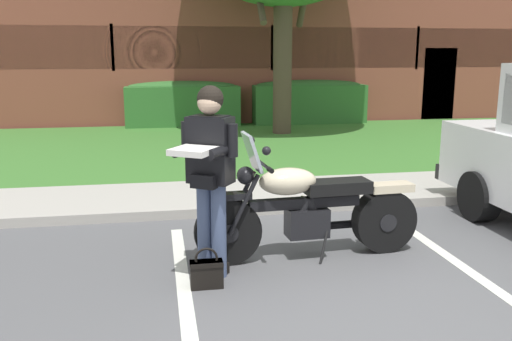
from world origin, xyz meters
The scene contains 12 objects.
ground_plane centered at (0.00, 0.00, 0.00)m, with size 140.00×140.00×0.00m, color #565659.
curb_strip centered at (0.00, 2.89, 0.06)m, with size 60.00×0.20×0.12m, color #ADA89E.
concrete_walk centered at (0.00, 3.74, 0.04)m, with size 60.00×1.50×0.08m, color #ADA89E.
grass_lawn centered at (0.00, 7.90, 0.03)m, with size 60.00×6.82×0.06m, color #3D752D.
stall_stripe_0 centered at (-1.40, 0.20, 0.00)m, with size 0.12×4.40×0.01m, color silver.
stall_stripe_1 centered at (1.21, 0.20, 0.00)m, with size 0.12×4.40×0.01m, color silver.
motorcycle centered at (-0.07, 1.32, 0.49)m, with size 2.24×0.82×1.26m.
rider_person centered at (-1.14, 1.02, 1.01)m, with size 0.61×0.67×1.70m.
handbag centered at (-1.20, 0.77, 0.14)m, with size 0.28×0.13×0.36m.
hedge_left centered at (-0.88, 11.21, 0.65)m, with size 3.00×0.90×1.24m.
hedge_center_left centered at (2.59, 11.21, 0.65)m, with size 3.11×0.90×1.24m.
brick_building centered at (1.59, 16.54, 2.01)m, with size 25.12×10.39×4.01m.
Camera 1 is at (-1.57, -3.68, 1.98)m, focal length 38.86 mm.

